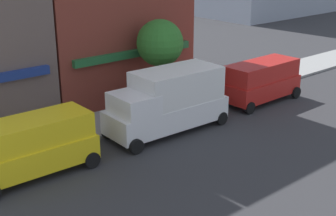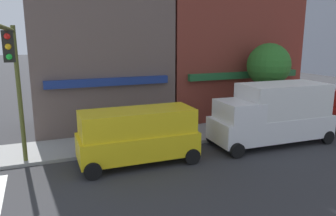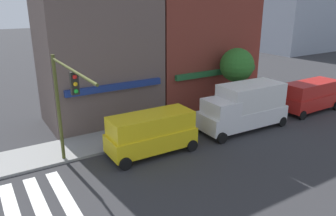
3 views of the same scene
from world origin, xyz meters
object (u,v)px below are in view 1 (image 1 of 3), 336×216
object	(u,v)px
van_yellow	(31,145)
box_truck_white	(169,100)
van_red	(261,80)
street_tree	(160,43)
pedestrian_red_jacket	(135,99)

from	to	relation	value
van_yellow	box_truck_white	size ratio (longest dim) A/B	0.80
box_truck_white	van_red	world-z (taller)	box_truck_white
van_yellow	street_tree	bearing A→B (deg)	18.20
van_yellow	box_truck_white	distance (m)	7.06
van_yellow	pedestrian_red_jacket	xyz separation A→B (m)	(6.86, 2.51, -0.21)
van_yellow	street_tree	size ratio (longest dim) A/B	1.04
pedestrian_red_jacket	street_tree	distance (m)	3.28
pedestrian_red_jacket	van_red	bearing A→B (deg)	173.09
van_yellow	van_red	bearing A→B (deg)	0.61
box_truck_white	van_yellow	bearing A→B (deg)	-178.43
van_yellow	box_truck_white	world-z (taller)	box_truck_white
van_red	street_tree	size ratio (longest dim) A/B	1.04
pedestrian_red_jacket	van_yellow	bearing A→B (deg)	32.42
van_red	box_truck_white	bearing A→B (deg)	179.03
pedestrian_red_jacket	street_tree	size ratio (longest dim) A/B	0.37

